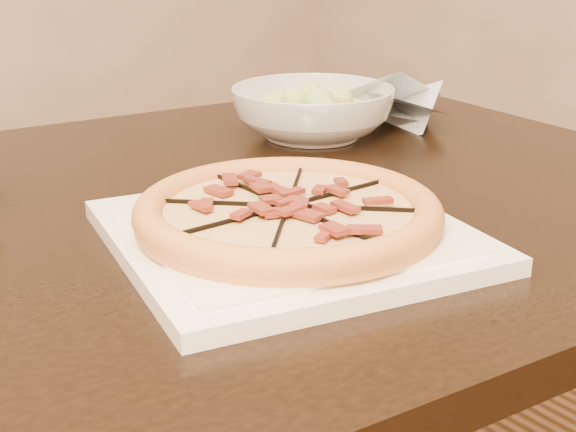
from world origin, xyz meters
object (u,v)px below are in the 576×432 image
at_px(salad_bowl, 313,113).
at_px(plate, 288,234).
at_px(dining_table, 142,291).
at_px(pizza, 288,212).

bearing_deg(salad_bowl, plate, -132.11).
relative_size(dining_table, salad_bowl, 6.30).
bearing_deg(dining_table, plate, -66.88).
bearing_deg(plate, salad_bowl, 47.89).
bearing_deg(pizza, plate, -60.21).
relative_size(pizza, salad_bowl, 1.27).
bearing_deg(salad_bowl, pizza, -132.11).
distance_m(plate, salad_bowl, 0.43).
distance_m(dining_table, pizza, 0.24).
distance_m(dining_table, salad_bowl, 0.41).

